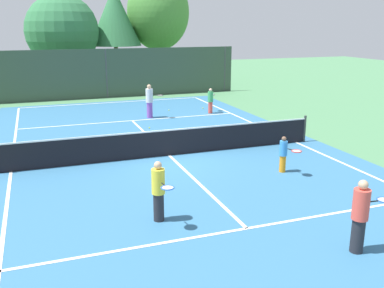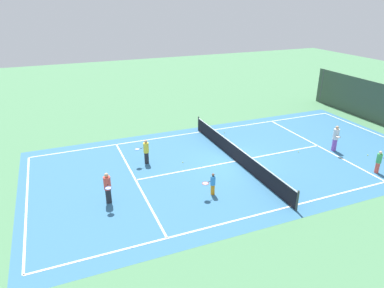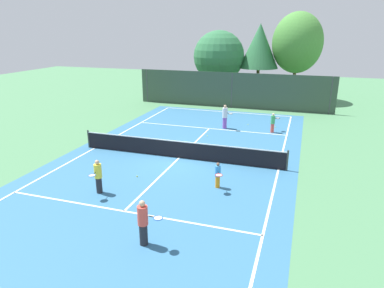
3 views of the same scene
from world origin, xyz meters
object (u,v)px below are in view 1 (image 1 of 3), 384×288
tennis_ball_0 (203,108)px  tennis_ball_5 (37,155)px  player_1 (284,154)px  tennis_ball_4 (146,153)px  tennis_ball_1 (169,110)px  player_4 (211,100)px  player_2 (360,215)px  player_3 (159,191)px  player_0 (150,101)px  tennis_ball_3 (149,128)px  tennis_ball_2 (166,187)px

tennis_ball_0 → tennis_ball_5: 11.33m
tennis_ball_0 → tennis_ball_5: bearing=-144.3°
player_1 → tennis_ball_4: size_ratio=18.42×
tennis_ball_0 → tennis_ball_1: (-2.03, 0.09, 0.00)m
player_4 → player_2: bearing=-100.3°
player_3 → tennis_ball_5: (-2.79, 6.84, -0.77)m
player_0 → tennis_ball_5: player_0 is taller
player_0 → tennis_ball_1: player_0 is taller
player_1 → tennis_ball_0: (1.54, 11.30, -0.60)m
player_0 → tennis_ball_0: player_0 is taller
player_3 → tennis_ball_3: bearing=76.9°
player_4 → player_3: bearing=-117.6°
tennis_ball_1 → tennis_ball_0: bearing=-2.4°
player_2 → tennis_ball_5: bearing=123.2°
player_0 → tennis_ball_1: size_ratio=26.43×
player_4 → tennis_ball_0: bearing=86.9°
tennis_ball_0 → tennis_ball_3: (-4.16, -3.74, 0.00)m
player_1 → player_2: bearing=-104.0°
player_4 → tennis_ball_2: (-5.54, -10.01, -0.68)m
player_3 → tennis_ball_5: size_ratio=23.53×
player_1 → tennis_ball_2: player_1 is taller
player_2 → tennis_ball_0: size_ratio=24.94×
player_4 → tennis_ball_3: 4.78m
tennis_ball_5 → tennis_ball_3: bearing=29.6°
player_3 → tennis_ball_2: player_3 is taller
tennis_ball_0 → tennis_ball_3: same height
tennis_ball_0 → tennis_ball_4: same height
player_1 → tennis_ball_5: bearing=148.5°
player_4 → tennis_ball_2: 11.46m
player_1 → tennis_ball_5: 9.00m
tennis_ball_4 → tennis_ball_2: bearing=-94.6°
player_0 → tennis_ball_0: 3.87m
player_0 → tennis_ball_2: player_0 is taller
player_1 → tennis_ball_3: bearing=109.1°
player_2 → tennis_ball_5: 11.71m
player_3 → player_4: bearing=62.4°
tennis_ball_4 → player_1: bearing=-43.1°
player_1 → player_2: 5.25m
player_4 → tennis_ball_0: player_4 is taller
player_4 → tennis_ball_0: 1.52m
tennis_ball_4 → tennis_ball_0: bearing=55.5°
player_2 → tennis_ball_0: 16.65m
tennis_ball_1 → player_0: bearing=-135.2°
player_1 → tennis_ball_3: (-2.62, 7.56, -0.60)m
player_1 → player_3: player_3 is taller
player_3 → tennis_ball_3: (2.26, 9.71, -0.77)m
player_0 → player_3: 12.42m
tennis_ball_4 → tennis_ball_5: same height
player_0 → tennis_ball_2: 10.24m
player_0 → player_2: size_ratio=1.06×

